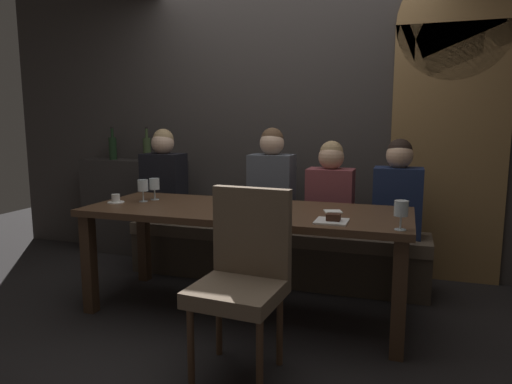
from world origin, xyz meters
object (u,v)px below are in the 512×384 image
dining_table (245,221)px  dessert_plate (332,220)px  wine_glass_near_left (143,187)px  wine_glass_end_right (401,209)px  diner_far_end (330,190)px  wine_glass_far_right (154,184)px  wine_bottle_dark_red (113,148)px  espresso_cup (116,199)px  banquette_bench (273,253)px  diner_near_end (398,191)px  wine_bottle_pale_label (147,148)px  chair_near_side (243,269)px  diner_redhead (164,177)px  diner_bearded (272,181)px

dining_table → dessert_plate: 0.69m
wine_glass_near_left → wine_glass_end_right: same height
diner_far_end → wine_glass_far_right: size_ratio=4.46×
wine_bottle_dark_red → espresso_cup: wine_bottle_dark_red is taller
diner_far_end → banquette_bench: bearing=177.2°
banquette_bench → diner_near_end: diner_near_end is taller
wine_bottle_pale_label → dessert_plate: wine_bottle_pale_label is taller
chair_near_side → wine_glass_end_right: chair_near_side is taller
diner_redhead → wine_glass_far_right: size_ratio=4.97×
banquette_bench → diner_far_end: diner_far_end is taller
diner_far_end → wine_glass_end_right: size_ratio=4.46×
dining_table → diner_bearded: diner_bearded is taller
diner_bearded → diner_near_end: bearing=1.1°
banquette_bench → wine_glass_end_right: (1.02, -1.03, 0.63)m
chair_near_side → espresso_cup: bearing=152.6°
wine_bottle_dark_red → wine_glass_end_right: 3.10m
diner_redhead → wine_bottle_dark_red: 0.83m
chair_near_side → diner_near_end: diner_near_end is taller
banquette_bench → diner_redhead: (-1.03, 0.01, 0.61)m
wine_bottle_pale_label → wine_glass_end_right: bearing=-29.5°
diner_redhead → diner_far_end: bearing=-1.2°
wine_glass_far_right → diner_redhead: bearing=113.2°
diner_far_end → wine_glass_far_right: (-1.25, -0.56, 0.06)m
banquette_bench → espresso_cup: size_ratio=20.83×
wine_bottle_dark_red → dessert_plate: 2.73m
diner_redhead → dessert_plate: 1.91m
wine_glass_end_right → dining_table: bearing=162.1°
diner_far_end → espresso_cup: diner_far_end is taller
dining_table → diner_redhead: diner_redhead is taller
wine_bottle_dark_red → dessert_plate: wine_bottle_dark_red is taller
wine_bottle_dark_red → dessert_plate: bearing=-27.6°
diner_redhead → wine_bottle_dark_red: size_ratio=2.50×
diner_near_end → espresso_cup: 2.12m
diner_far_end → wine_bottle_dark_red: bearing=171.5°
diner_near_end → wine_glass_far_right: diner_near_end is taller
dessert_plate → wine_glass_far_right: bearing=165.5°
diner_near_end → wine_bottle_dark_red: 2.78m
diner_redhead → wine_glass_end_right: 2.29m
dining_table → wine_glass_near_left: 0.84m
wine_glass_far_right → espresso_cup: 0.30m
espresso_cup → chair_near_side: bearing=-27.4°
banquette_bench → wine_glass_near_left: wine_glass_near_left is taller
chair_near_side → dessert_plate: bearing=50.8°
banquette_bench → diner_far_end: 0.74m
chair_near_side → diner_far_end: 1.44m
wine_bottle_dark_red → diner_bearded: bearing=-10.1°
dessert_plate → diner_near_end: bearing=70.1°
chair_near_side → diner_far_end: size_ratio=1.34×
espresso_cup → diner_bearded: bearing=39.7°
diner_far_end → wine_bottle_dark_red: size_ratio=2.24×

